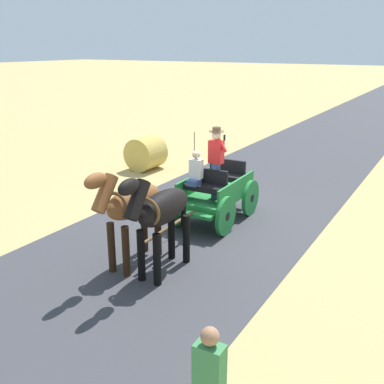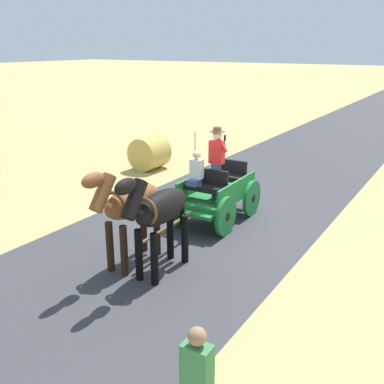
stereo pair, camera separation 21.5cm
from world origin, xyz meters
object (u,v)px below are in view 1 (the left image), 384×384
at_px(horse_off_side, 131,205).
at_px(horse_drawn_carriage, 215,191).
at_px(hay_bale, 146,153).
at_px(horse_near_side, 161,211).

bearing_deg(horse_off_side, horse_drawn_carriage, -95.36).
bearing_deg(horse_drawn_carriage, hay_bale, -35.28).
bearing_deg(horse_near_side, horse_off_side, 1.44).
bearing_deg(horse_off_side, hay_bale, -55.70).
bearing_deg(horse_off_side, horse_near_side, -178.56).
xyz_separation_m(horse_drawn_carriage, horse_near_side, (-0.43, 3.02, 0.51)).
distance_m(horse_off_side, hay_bale, 7.61).
height_order(horse_off_side, hay_bale, horse_off_side).
distance_m(horse_drawn_carriage, horse_near_side, 3.09).
relative_size(horse_drawn_carriage, hay_bale, 3.76).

